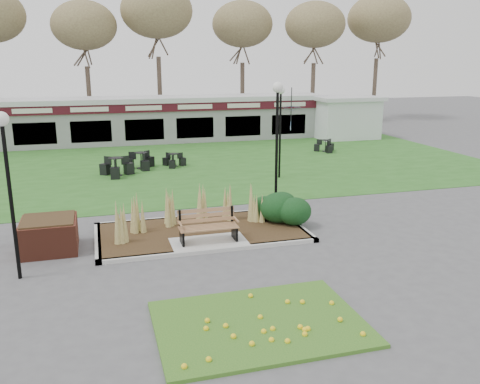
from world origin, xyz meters
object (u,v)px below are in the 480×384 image
object	(u,v)px
lamp_post_near_left	(6,160)
bistro_set_a	(117,170)
lamp_post_mid_right	(277,117)
bistro_set_d	(325,148)
food_pavilion	(142,119)
bistro_set_c	(141,163)
patio_umbrella	(291,118)
brick_planter	(49,235)
park_bench	(208,225)
lamp_post_far_right	(280,112)
service_hut	(345,117)
bistro_set_b	(174,162)

from	to	relation	value
lamp_post_near_left	bistro_set_a	xyz separation A→B (m)	(2.86, 10.97, -2.69)
lamp_post_mid_right	bistro_set_d	bearing A→B (deg)	56.05
food_pavilion	bistro_set_c	world-z (taller)	food_pavilion
bistro_set_a	patio_umbrella	xyz separation A→B (m)	(11.69, 7.82, 1.19)
food_pavilion	bistro_set_a	distance (m)	10.08
brick_planter	bistro_set_c	xyz separation A→B (m)	(3.52, 10.51, -0.19)
park_bench	bistro_set_d	size ratio (longest dim) A/B	1.32
lamp_post_near_left	lamp_post_far_right	world-z (taller)	lamp_post_far_right
bistro_set_c	brick_planter	bearing A→B (deg)	-108.51
bistro_set_a	bistro_set_d	size ratio (longest dim) A/B	1.24
bistro_set_c	lamp_post_far_right	bearing A→B (deg)	-32.38
bistro_set_c	food_pavilion	bearing A→B (deg)	84.04
service_hut	lamp_post_far_right	bearing A→B (deg)	-129.80
park_bench	food_pavilion	bearing A→B (deg)	90.00
food_pavilion	lamp_post_far_right	xyz separation A→B (m)	(4.99, -12.18, 1.52)
bistro_set_c	bistro_set_b	bearing A→B (deg)	2.54
bistro_set_d	patio_umbrella	bearing A→B (deg)	94.53
lamp_post_mid_right	lamp_post_far_right	size ratio (longest dim) A/B	1.09
bistro_set_c	bistro_set_d	world-z (taller)	bistro_set_c
lamp_post_mid_right	patio_umbrella	world-z (taller)	lamp_post_mid_right
lamp_post_far_right	park_bench	bearing A→B (deg)	-123.51
brick_planter	lamp_post_mid_right	xyz separation A→B (m)	(7.67, 2.49, 2.80)
lamp_post_near_left	bistro_set_b	size ratio (longest dim) A/B	3.44
park_bench	bistro_set_b	world-z (taller)	park_bench
lamp_post_far_right	bistro_set_c	distance (m)	7.46
lamp_post_near_left	bistro_set_b	xyz separation A→B (m)	(5.73, 12.37, -2.76)
bistro_set_c	patio_umbrella	bearing A→B (deg)	31.87
bistro_set_a	bistro_set_c	distance (m)	1.83
bistro_set_d	patio_umbrella	world-z (taller)	patio_umbrella
lamp_post_far_right	bistro_set_c	bearing A→B (deg)	147.62
bistro_set_a	bistro_set_d	bearing A→B (deg)	14.83
food_pavilion	patio_umbrella	world-z (taller)	food_pavilion
lamp_post_mid_right	patio_umbrella	size ratio (longest dim) A/B	1.90
bistro_set_c	patio_umbrella	size ratio (longest dim) A/B	0.63
bistro_set_a	bistro_set_d	xyz separation A→B (m)	(12.06, 3.19, -0.06)
food_pavilion	bistro_set_b	bearing A→B (deg)	-84.98
park_bench	bistro_set_b	xyz separation A→B (m)	(0.74, 11.33, -0.35)
bistro_set_d	lamp_post_mid_right	bearing A→B (deg)	-123.95
service_hut	bistro_set_c	world-z (taller)	service_hut
lamp_post_near_left	bistro_set_d	xyz separation A→B (m)	(14.92, 14.16, -2.75)
brick_planter	bistro_set_c	distance (m)	11.09
service_hut	bistro_set_b	world-z (taller)	service_hut
lamp_post_mid_right	bistro_set_d	distance (m)	12.29
park_bench	lamp_post_near_left	world-z (taller)	lamp_post_near_left
lamp_post_far_right	patio_umbrella	bearing A→B (deg)	65.93
service_hut	patio_umbrella	distance (m)	3.95
park_bench	bistro_set_c	bearing A→B (deg)	94.48
food_pavilion	bistro_set_c	xyz separation A→B (m)	(-0.88, -8.45, -1.19)
bistro_set_c	patio_umbrella	distance (m)	12.35
park_bench	service_hut	distance (m)	22.32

